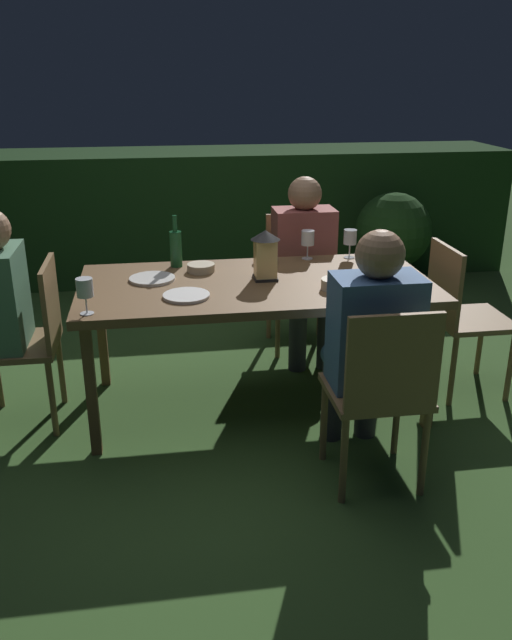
# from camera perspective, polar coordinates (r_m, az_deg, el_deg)

# --- Properties ---
(ground_plane) EXTENTS (16.00, 16.00, 0.00)m
(ground_plane) POSITION_cam_1_polar(r_m,az_deg,el_deg) (3.74, 0.00, -7.24)
(ground_plane) COLOR #385B28
(dining_table) EXTENTS (1.84, 0.90, 0.72)m
(dining_table) POSITION_cam_1_polar(r_m,az_deg,el_deg) (3.47, 0.00, 2.53)
(dining_table) COLOR brown
(dining_table) RESTS_ON ground
(chair_head_far) EXTENTS (0.40, 0.42, 0.87)m
(chair_head_far) POSITION_cam_1_polar(r_m,az_deg,el_deg) (3.87, 17.34, 0.68)
(chair_head_far) COLOR brown
(chair_head_far) RESTS_ON ground
(chair_head_near) EXTENTS (0.40, 0.42, 0.87)m
(chair_head_near) POSITION_cam_1_polar(r_m,az_deg,el_deg) (3.56, -18.93, -1.32)
(chair_head_near) COLOR brown
(chair_head_near) RESTS_ON ground
(chair_side_right_b) EXTENTS (0.42, 0.40, 0.87)m
(chair_side_right_b) POSITION_cam_1_polar(r_m,az_deg,el_deg) (4.39, 3.68, 3.99)
(chair_side_right_b) COLOR brown
(chair_side_right_b) RESTS_ON ground
(person_in_rust) EXTENTS (0.38, 0.47, 1.15)m
(person_in_rust) POSITION_cam_1_polar(r_m,az_deg,el_deg) (4.16, 4.30, 5.20)
(person_in_rust) COLOR #9E4C47
(person_in_rust) RESTS_ON ground
(chair_side_left_b) EXTENTS (0.42, 0.40, 0.87)m
(chair_side_left_b) POSITION_cam_1_polar(r_m,az_deg,el_deg) (2.88, 10.81, -5.89)
(chair_side_left_b) COLOR brown
(chair_side_left_b) RESTS_ON ground
(person_in_blue) EXTENTS (0.38, 0.47, 1.15)m
(person_in_blue) POSITION_cam_1_polar(r_m,az_deg,el_deg) (2.98, 9.80, -1.62)
(person_in_blue) COLOR #426699
(person_in_blue) RESTS_ON ground
(lantern_centerpiece) EXTENTS (0.15, 0.15, 0.27)m
(lantern_centerpiece) POSITION_cam_1_polar(r_m,az_deg,el_deg) (3.45, 0.82, 5.90)
(lantern_centerpiece) COLOR black
(lantern_centerpiece) RESTS_ON dining_table
(green_bottle_on_table) EXTENTS (0.07, 0.07, 0.29)m
(green_bottle_on_table) POSITION_cam_1_polar(r_m,az_deg,el_deg) (3.72, -6.97, 6.26)
(green_bottle_on_table) COLOR #195128
(green_bottle_on_table) RESTS_ON dining_table
(wine_glass_a) EXTENTS (0.08, 0.08, 0.17)m
(wine_glass_a) POSITION_cam_1_polar(r_m,az_deg,el_deg) (3.90, 8.17, 7.02)
(wine_glass_a) COLOR silver
(wine_glass_a) RESTS_ON dining_table
(wine_glass_b) EXTENTS (0.08, 0.08, 0.17)m
(wine_glass_b) POSITION_cam_1_polar(r_m,az_deg,el_deg) (3.06, -14.63, 2.58)
(wine_glass_b) COLOR silver
(wine_glass_b) RESTS_ON dining_table
(wine_glass_c) EXTENTS (0.08, 0.08, 0.17)m
(wine_glass_c) POSITION_cam_1_polar(r_m,az_deg,el_deg) (3.86, 4.51, 7.00)
(wine_glass_c) COLOR silver
(wine_glass_c) RESTS_ON dining_table
(plate_a) EXTENTS (0.24, 0.24, 0.01)m
(plate_a) POSITION_cam_1_polar(r_m,az_deg,el_deg) (3.52, -9.00, 3.56)
(plate_a) COLOR silver
(plate_a) RESTS_ON dining_table
(plate_b) EXTENTS (0.23, 0.23, 0.01)m
(plate_b) POSITION_cam_1_polar(r_m,az_deg,el_deg) (3.23, -6.06, 2.12)
(plate_b) COLOR white
(plate_b) RESTS_ON dining_table
(bowl_olives) EXTENTS (0.13, 0.13, 0.04)m
(bowl_olives) POSITION_cam_1_polar(r_m,az_deg,el_deg) (3.78, 0.79, 5.30)
(bowl_olives) COLOR #9E5138
(bowl_olives) RESTS_ON dining_table
(bowl_bread) EXTENTS (0.15, 0.15, 0.04)m
(bowl_bread) POSITION_cam_1_polar(r_m,az_deg,el_deg) (3.63, -4.80, 4.57)
(bowl_bread) COLOR #BCAD8E
(bowl_bread) RESTS_ON dining_table
(bowl_salad) EXTENTS (0.14, 0.14, 0.05)m
(bowl_salad) POSITION_cam_1_polar(r_m,az_deg,el_deg) (3.35, 6.89, 3.15)
(bowl_salad) COLOR #BCAD8E
(bowl_salad) RESTS_ON dining_table
(hedge_backdrop) EXTENTS (5.27, 0.85, 1.09)m
(hedge_backdrop) POSITION_cam_1_polar(r_m,az_deg,el_deg) (6.03, -3.84, 9.30)
(hedge_backdrop) COLOR #193816
(hedge_backdrop) RESTS_ON ground
(potted_plant_by_hedge) EXTENTS (0.63, 0.63, 0.83)m
(potted_plant_by_hedge) POSITION_cam_1_polar(r_m,az_deg,el_deg) (5.59, 11.78, 7.30)
(potted_plant_by_hedge) COLOR brown
(potted_plant_by_hedge) RESTS_ON ground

